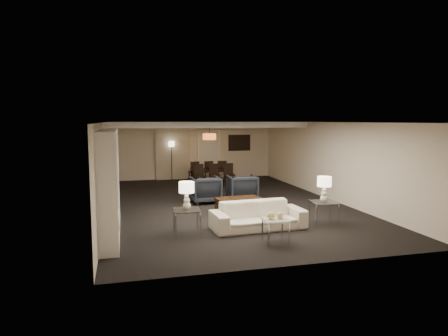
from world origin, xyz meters
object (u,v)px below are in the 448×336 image
pendant_light (209,137)px  television (112,183)px  side_table_right (323,213)px  chair_fl (194,171)px  sofa (258,215)px  floor_speaker (117,195)px  armchair_left (205,190)px  chair_fm (208,171)px  chair_nr (229,174)px  side_table_left (187,222)px  table_lamp_right (324,189)px  floor_lamp (172,161)px  chair_nl (200,175)px  dining_table (211,176)px  chair_nm (215,175)px  coffee_table (239,206)px  armchair_right (242,188)px  vase_blue (108,193)px  marble_table (275,231)px  table_lamp_left (187,196)px  chair_fr (221,170)px  vase_amber (108,164)px

pendant_light → television: 6.54m
side_table_right → chair_fl: 7.89m
sofa → side_table_right: (1.70, 0.00, -0.04)m
floor_speaker → chair_fl: floor_speaker is taller
armchair_left → chair_fm: 4.47m
chair_nr → chair_fm: same height
side_table_left → table_lamp_right: table_lamp_right is taller
floor_lamp → chair_nl: bearing=-66.0°
dining_table → chair_nm: bearing=-85.3°
chair_nl → floor_lamp: 2.12m
coffee_table → armchair_right: 1.81m
vase_blue → floor_lamp: 9.24m
table_lamp_right → side_table_left: bearing=180.0°
marble_table → chair_fl: size_ratio=0.59×
television → vase_blue: (-0.03, -1.83, 0.09)m
side_table_left → chair_nm: chair_nm is taller
chair_fm → table_lamp_left: bearing=70.1°
pendant_light → chair_nr: size_ratio=0.61×
sofa → side_table_left: 1.70m
chair_nl → chair_nm: bearing=-1.2°
table_lamp_right → floor_lamp: size_ratio=0.38×
armchair_right → television: bearing=31.5°
armchair_left → chair_fr: size_ratio=1.05×
dining_table → chair_fl: size_ratio=1.92×
floor_speaker → dining_table: floor_speaker is taller
armchair_left → vase_amber: size_ratio=5.24×
table_lamp_right → chair_nl: (-1.90, 6.36, -0.45)m
chair_nr → armchair_left: bearing=-116.4°
table_lamp_left → side_table_left: bearing=0.0°
chair_nm → chair_fl: bearing=116.5°
pendant_light → television: size_ratio=0.50×
floor_speaker → table_lamp_right: bearing=-21.0°
coffee_table → chair_fl: (-0.20, 6.06, 0.21)m
side_table_right → dining_table: size_ratio=0.37×
coffee_table → table_lamp_left: table_lamp_left is taller
pendant_light → floor_lamp: bearing=127.1°
chair_nl → chair_fm: size_ratio=1.00×
sofa → chair_fm: (0.40, 7.66, 0.11)m
pendant_light → dining_table: 1.70m
vase_blue → chair_nm: size_ratio=0.19×
side_table_left → chair_nl: (1.50, 6.36, 0.15)m
chair_fm → marble_table: bearing=82.8°
armchair_left → television: 3.54m
pendant_light → vase_blue: pendant_light is taller
side_table_right → coffee_table: bearing=136.7°
armchair_left → side_table_right: size_ratio=1.49×
pendant_light → table_lamp_right: size_ratio=0.83×
table_lamp_right → television: size_ratio=0.60×
side_table_left → vase_amber: 2.15m
table_lamp_left → chair_nl: size_ratio=0.73×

